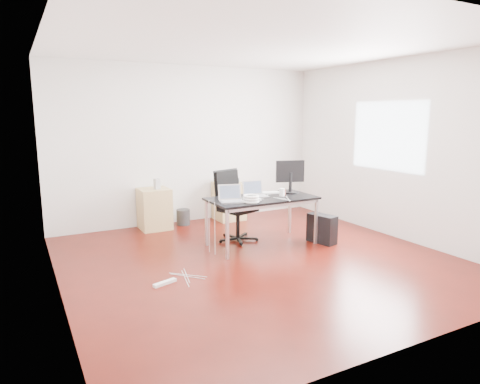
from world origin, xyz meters
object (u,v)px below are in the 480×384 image
desk (262,201)px  filing_cabinet_right (229,201)px  pc_tower (322,229)px  office_chair (234,202)px  filing_cabinet_left (154,209)px

desk → filing_cabinet_right: desk is taller
desk → pc_tower: 1.04m
pc_tower → office_chair: bearing=130.5°
filing_cabinet_left → pc_tower: filing_cabinet_left is taller
office_chair → filing_cabinet_right: size_ratio=1.54×
filing_cabinet_left → filing_cabinet_right: same height
desk → office_chair: 0.51m
office_chair → pc_tower: (1.12, -0.79, -0.39)m
desk → filing_cabinet_left: desk is taller
filing_cabinet_left → filing_cabinet_right: bearing=0.0°
desk → pc_tower: bearing=-21.6°
desk → filing_cabinet_right: bearing=80.6°
office_chair → pc_tower: office_chair is taller
filing_cabinet_right → pc_tower: filing_cabinet_right is taller
filing_cabinet_right → pc_tower: 2.09m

